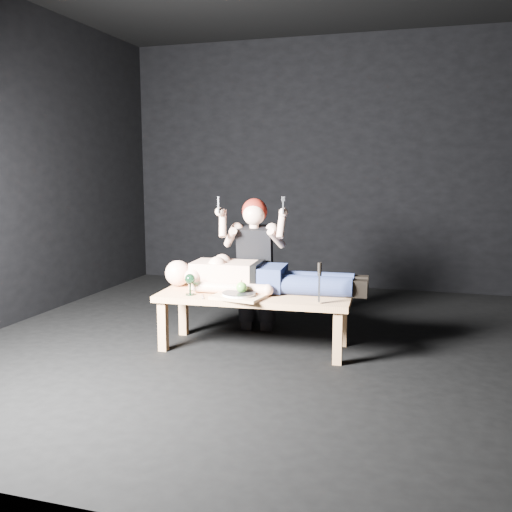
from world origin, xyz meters
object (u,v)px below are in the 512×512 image
object	(u,v)px
kneeling_woman	(256,263)
serving_tray	(239,297)
table	(254,321)
goblet	(190,284)
carving_knife	(319,283)
lying_man	(264,274)

from	to	relation	value
kneeling_woman	serving_tray	world-z (taller)	kneeling_woman
table	kneeling_woman	world-z (taller)	kneeling_woman
table	goblet	size ratio (longest dim) A/B	8.96
table	kneeling_woman	xyz separation A→B (m)	(-0.13, 0.49, 0.39)
kneeling_woman	carving_knife	bearing A→B (deg)	-52.23
lying_man	serving_tray	world-z (taller)	lying_man
table	serving_tray	distance (m)	0.30
serving_tray	kneeling_woman	bearing A→B (deg)	95.27
lying_man	kneeling_woman	xyz separation A→B (m)	(-0.17, 0.34, 0.02)
table	serving_tray	xyz separation A→B (m)	(-0.07, -0.18, 0.24)
table	kneeling_woman	distance (m)	0.64
lying_man	kneeling_woman	distance (m)	0.38
table	lying_man	distance (m)	0.39
serving_tray	goblet	world-z (taller)	goblet
table	kneeling_woman	bearing A→B (deg)	101.60
serving_tray	goblet	size ratio (longest dim) A/B	2.25
lying_man	carving_knife	world-z (taller)	carving_knife
serving_tray	goblet	bearing A→B (deg)	-178.91
table	carving_knife	world-z (taller)	carving_knife
goblet	table	bearing A→B (deg)	21.30
serving_tray	lying_man	bearing A→B (deg)	71.13
lying_man	carving_knife	xyz separation A→B (m)	(0.52, -0.32, 0.01)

